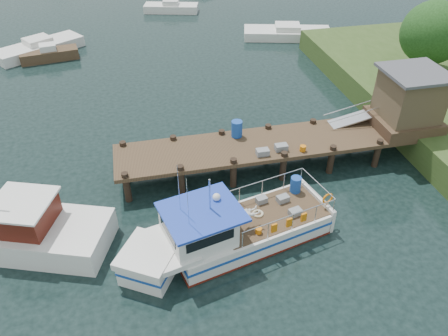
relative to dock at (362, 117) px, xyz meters
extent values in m
plane|color=black|center=(-6.51, -0.01, -2.24)|extent=(160.00, 160.00, 0.00)
cylinder|color=#332114|center=(7.49, 5.99, -0.72)|extent=(0.50, 0.50, 3.05)
sphere|color=#1F4618|center=(7.49, 5.99, 1.72)|extent=(3.90, 3.90, 3.90)
cube|color=#453220|center=(-4.51, -0.01, -0.94)|extent=(16.00, 3.00, 0.20)
cylinder|color=black|center=(-12.01, -1.31, -1.59)|extent=(0.32, 0.32, 1.90)
cylinder|color=black|center=(-12.01, 1.29, -1.59)|extent=(0.32, 0.32, 1.90)
cylinder|color=black|center=(-9.51, -1.31, -1.59)|extent=(0.32, 0.32, 1.90)
cylinder|color=black|center=(-9.51, 1.29, -1.59)|extent=(0.32, 0.32, 1.90)
cylinder|color=black|center=(-7.01, -1.31, -1.59)|extent=(0.32, 0.32, 1.90)
cylinder|color=black|center=(-7.01, 1.29, -1.59)|extent=(0.32, 0.32, 1.90)
cylinder|color=black|center=(-4.51, -1.31, -1.59)|extent=(0.32, 0.32, 1.90)
cylinder|color=black|center=(-4.51, 1.29, -1.59)|extent=(0.32, 0.32, 1.90)
cylinder|color=black|center=(-2.01, -1.31, -1.59)|extent=(0.32, 0.32, 1.90)
cylinder|color=black|center=(-2.01, 1.29, -1.59)|extent=(0.32, 0.32, 1.90)
cylinder|color=black|center=(0.49, -1.31, -1.59)|extent=(0.32, 0.32, 1.90)
cylinder|color=black|center=(0.49, 1.29, -1.59)|extent=(0.32, 0.32, 1.90)
cylinder|color=black|center=(2.99, -1.31, -1.59)|extent=(0.32, 0.32, 1.90)
cylinder|color=black|center=(2.99, 1.29, -1.59)|extent=(0.32, 0.32, 1.90)
cube|color=#453220|center=(2.49, -0.01, -0.54)|extent=(3.20, 3.00, 0.60)
cube|color=#4E3F2B|center=(2.49, -0.01, 0.86)|extent=(2.60, 2.60, 2.40)
cube|color=#47474C|center=(2.49, -0.01, 2.16)|extent=(3.00, 3.00, 0.15)
cube|color=#A5A8AD|center=(0.19, 0.89, -0.59)|extent=(3.34, 0.90, 0.79)
cylinder|color=silver|center=(0.19, 0.49, -0.09)|extent=(3.34, 0.05, 0.76)
cylinder|color=silver|center=(0.19, 1.29, -0.09)|extent=(3.34, 0.05, 0.76)
cube|color=slate|center=(-5.51, -1.01, -0.68)|extent=(0.60, 0.40, 0.30)
cube|color=slate|center=(-4.51, -0.81, -0.68)|extent=(0.60, 0.40, 0.30)
cylinder|color=#D16C0C|center=(-3.51, -1.11, -0.69)|extent=(0.30, 0.30, 0.28)
cylinder|color=#16429D|center=(-6.31, 0.89, -0.40)|extent=(0.56, 0.56, 0.85)
cube|color=silver|center=(-7.22, -4.88, -1.75)|extent=(6.86, 4.01, 0.99)
cube|color=silver|center=(-11.39, -5.89, -1.75)|extent=(2.51, 2.51, 0.99)
cube|color=silver|center=(-11.39, -5.89, -1.13)|extent=(2.72, 2.76, 0.30)
cube|color=silver|center=(-10.56, -5.69, -1.15)|extent=(2.24, 2.78, 0.26)
cube|color=#13409A|center=(-7.22, -4.88, -1.62)|extent=(6.95, 4.07, 0.12)
cube|color=#13409A|center=(-11.39, -5.89, -1.62)|extent=(2.55, 2.55, 0.12)
cube|color=#5C170D|center=(-7.22, -4.88, -2.20)|extent=(6.95, 4.05, 0.12)
cube|color=#453220|center=(-6.22, -4.64, -1.25)|extent=(5.05, 3.34, 0.03)
cube|color=silver|center=(-3.97, -4.10, -1.66)|extent=(0.77, 2.54, 1.16)
cube|color=silver|center=(-9.39, -5.41, -0.61)|extent=(2.86, 2.73, 1.29)
cube|color=black|center=(-9.13, -6.50, -0.35)|extent=(1.84, 0.48, 0.43)
cube|color=black|center=(-9.66, -4.31, -0.35)|extent=(1.84, 0.48, 0.43)
cube|color=black|center=(-10.57, -5.69, -0.35)|extent=(0.40, 1.51, 0.43)
cube|color=#1C3BB3|center=(-9.23, -5.37, 0.08)|extent=(3.42, 3.10, 0.10)
cylinder|color=silver|center=(-8.89, -5.29, 0.81)|extent=(0.08, 0.08, 1.37)
cylinder|color=silver|center=(-9.79, -5.95, 1.15)|extent=(0.02, 0.02, 2.06)
cylinder|color=silver|center=(-9.99, -5.11, 1.15)|extent=(0.02, 0.02, 2.06)
sphere|color=silver|center=(-8.56, -4.85, 0.25)|extent=(0.37, 0.37, 0.31)
cylinder|color=silver|center=(-5.82, -5.76, -0.44)|extent=(4.18, 1.04, 0.04)
cylinder|color=silver|center=(-6.38, -3.46, -0.44)|extent=(4.18, 1.04, 0.04)
cylinder|color=silver|center=(-3.99, -4.10, -0.44)|extent=(0.59, 2.30, 0.04)
cylinder|color=silver|center=(-7.86, -6.26, -0.85)|extent=(0.05, 0.05, 0.82)
cylinder|color=silver|center=(-8.42, -3.95, -0.85)|extent=(0.05, 0.05, 0.82)
cylinder|color=silver|center=(-6.78, -5.99, -0.85)|extent=(0.05, 0.05, 0.82)
cylinder|color=silver|center=(-7.33, -3.69, -0.85)|extent=(0.05, 0.05, 0.82)
cylinder|color=silver|center=(-5.69, -5.73, -0.85)|extent=(0.05, 0.05, 0.82)
cylinder|color=silver|center=(-6.25, -3.43, -0.85)|extent=(0.05, 0.05, 0.82)
cylinder|color=silver|center=(-4.61, -5.47, -0.85)|extent=(0.05, 0.05, 0.82)
cylinder|color=silver|center=(-5.17, -3.17, -0.85)|extent=(0.05, 0.05, 0.82)
cylinder|color=silver|center=(-3.73, -5.26, -0.85)|extent=(0.05, 0.05, 0.82)
cylinder|color=silver|center=(-4.29, -2.96, -0.85)|extent=(0.05, 0.05, 0.82)
cube|color=slate|center=(-5.27, -4.94, -1.10)|extent=(0.58, 0.45, 0.27)
cube|color=slate|center=(-5.49, -4.02, -1.10)|extent=(0.58, 0.45, 0.27)
cube|color=slate|center=(-6.40, -3.89, -1.10)|extent=(0.54, 0.43, 0.27)
cylinder|color=#16429D|center=(-4.74, -3.49, -0.87)|extent=(0.58, 0.58, 0.76)
cylinder|color=#D16C0C|center=(-7.04, -5.63, -1.12)|extent=(0.31, 0.31, 0.26)
torus|color=#BFB28C|center=(-6.76, -4.60, -1.19)|extent=(0.58, 0.58, 0.10)
torus|color=#D16C0C|center=(-3.79, -4.76, -0.78)|extent=(0.54, 0.21, 0.53)
cube|color=#D16C0C|center=(-6.52, -5.95, -0.78)|extent=(0.25, 0.14, 0.39)
cube|color=#D16C0C|center=(-5.86, -5.79, -0.78)|extent=(0.25, 0.14, 0.39)
cube|color=#D16C0C|center=(-5.19, -5.63, -0.78)|extent=(0.25, 0.14, 0.39)
imported|color=silver|center=(-7.66, -5.25, -0.50)|extent=(0.48, 0.62, 1.51)
cube|color=silver|center=(-16.51, -3.05, -1.67)|extent=(7.96, 5.16, 1.15)
cube|color=#49140C|center=(-15.97, -3.25, -0.57)|extent=(2.65, 2.65, 1.09)
cube|color=silver|center=(-15.97, -3.25, 0.00)|extent=(2.95, 2.95, 0.09)
cube|color=#453220|center=(-17.16, 16.94, -1.85)|extent=(4.41, 2.10, 0.78)
cube|color=silver|center=(-17.16, 16.94, -1.26)|extent=(1.33, 1.19, 0.50)
cube|color=silver|center=(-18.06, 18.55, -1.85)|extent=(6.91, 5.61, 0.79)
cube|color=silver|center=(-18.06, 18.55, -1.25)|extent=(2.47, 2.39, 0.51)
cube|color=silver|center=(-6.52, 26.99, -1.87)|extent=(5.54, 3.10, 0.74)
cube|color=silver|center=(-6.52, 26.99, -1.32)|extent=(1.75, 1.60, 0.47)
cube|color=silver|center=(2.30, 17.54, -1.87)|extent=(7.73, 4.26, 0.73)
cube|color=silver|center=(2.30, 17.54, -1.32)|extent=(2.43, 2.22, 0.47)
camera|label=1|loc=(-11.06, -17.38, 11.07)|focal=35.00mm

